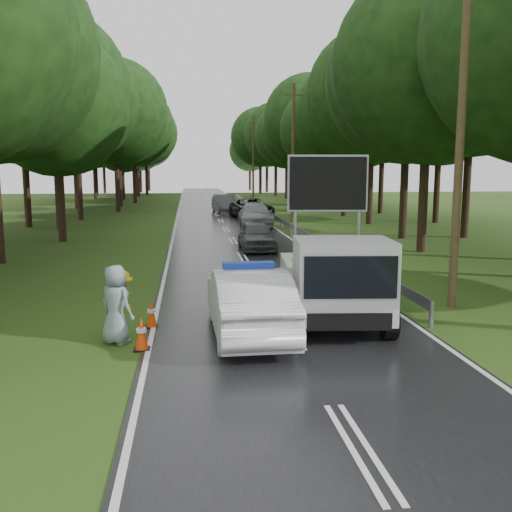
{
  "coord_description": "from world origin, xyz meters",
  "views": [
    {
      "loc": [
        -2.39,
        -13.5,
        4.04
      ],
      "look_at": [
        -0.33,
        4.03,
        1.3
      ],
      "focal_mm": 40.0,
      "sensor_mm": 36.0,
      "label": 1
    }
  ],
  "objects": [
    {
      "name": "utility_pole_far",
      "position": [
        5.2,
        54.0,
        5.06
      ],
      "size": [
        1.4,
        0.24,
        10.0
      ],
      "color": "#44341F",
      "rests_on": "ground"
    },
    {
      "name": "cone_left_mid",
      "position": [
        -3.4,
        0.84,
        0.35
      ],
      "size": [
        0.34,
        0.34,
        0.71
      ],
      "color": "black",
      "rests_on": "ground"
    },
    {
      "name": "utility_pole_near",
      "position": [
        5.2,
        2.0,
        5.06
      ],
      "size": [
        1.4,
        0.24,
        10.0
      ],
      "color": "#44341F",
      "rests_on": "ground"
    },
    {
      "name": "cone_center",
      "position": [
        -0.53,
        2.0,
        0.32
      ],
      "size": [
        0.31,
        0.31,
        0.66
      ],
      "color": "black",
      "rests_on": "ground"
    },
    {
      "name": "road",
      "position": [
        0.0,
        30.0,
        0.01
      ],
      "size": [
        7.0,
        140.0,
        0.02
      ],
      "primitive_type": "cube",
      "color": "black",
      "rests_on": "ground"
    },
    {
      "name": "bystander_right",
      "position": [
        -4.11,
        -0.4,
        0.92
      ],
      "size": [
        1.07,
        1.03,
        1.84
      ],
      "primitive_type": "imported",
      "rotation": [
        0.0,
        0.0,
        2.45
      ],
      "color": "gray",
      "rests_on": "ground"
    },
    {
      "name": "barrier",
      "position": [
        0.8,
        2.5,
        0.78
      ],
      "size": [
        2.47,
        0.39,
        1.03
      ],
      "rotation": [
        0.0,
        0.0,
        0.14
      ],
      "color": "yellow",
      "rests_on": "ground"
    },
    {
      "name": "bystander_left",
      "position": [
        -4.04,
        0.0,
        0.82
      ],
      "size": [
        0.84,
        1.18,
        1.64
      ],
      "primitive_type": "imported",
      "rotation": [
        0.0,
        0.0,
        1.33
      ],
      "color": "#E0BB0C",
      "rests_on": "ground"
    },
    {
      "name": "queue_car_first",
      "position": [
        0.91,
        14.32,
        0.72
      ],
      "size": [
        1.76,
        4.24,
        1.44
      ],
      "primitive_type": "imported",
      "rotation": [
        0.0,
        0.0,
        -0.01
      ],
      "color": "#414549",
      "rests_on": "ground"
    },
    {
      "name": "police_sedan",
      "position": [
        -1.0,
        -0.12,
        0.83
      ],
      "size": [
        1.86,
        5.02,
        1.81
      ],
      "rotation": [
        0.0,
        0.0,
        3.17
      ],
      "color": "silver",
      "rests_on": "ground"
    },
    {
      "name": "ground",
      "position": [
        0.0,
        0.0,
        0.0
      ],
      "size": [
        160.0,
        160.0,
        0.0
      ],
      "primitive_type": "plane",
      "color": "#264313",
      "rests_on": "ground"
    },
    {
      "name": "cone_right",
      "position": [
        2.4,
        3.64,
        0.37
      ],
      "size": [
        0.36,
        0.36,
        0.76
      ],
      "color": "black",
      "rests_on": "ground"
    },
    {
      "name": "utility_pole_mid",
      "position": [
        5.2,
        28.0,
        5.06
      ],
      "size": [
        1.4,
        0.24,
        10.0
      ],
      "color": "#44341F",
      "rests_on": "ground"
    },
    {
      "name": "guardrail",
      "position": [
        3.7,
        29.67,
        0.55
      ],
      "size": [
        0.12,
        60.06,
        0.7
      ],
      "color": "gray",
      "rests_on": "ground"
    },
    {
      "name": "queue_car_second",
      "position": [
        2.2,
        25.91,
        0.79
      ],
      "size": [
        2.46,
        5.56,
        1.59
      ],
      "primitive_type": "imported",
      "rotation": [
        0.0,
        0.0,
        -0.04
      ],
      "color": "gray",
      "rests_on": "ground"
    },
    {
      "name": "cone_far",
      "position": [
        1.21,
        3.45,
        0.38
      ],
      "size": [
        0.37,
        0.37,
        0.78
      ],
      "color": "black",
      "rests_on": "ground"
    },
    {
      "name": "queue_car_fourth",
      "position": [
        0.8,
        37.91,
        0.83
      ],
      "size": [
        2.21,
        5.15,
        1.65
      ],
      "primitive_type": "imported",
      "rotation": [
        0.0,
        0.0,
        0.09
      ],
      "color": "#43454B",
      "rests_on": "ground"
    },
    {
      "name": "cone_near_left",
      "position": [
        -3.5,
        -1.0,
        0.37
      ],
      "size": [
        0.36,
        0.36,
        0.77
      ],
      "color": "black",
      "rests_on": "ground"
    },
    {
      "name": "officer",
      "position": [
        0.7,
        2.4,
        0.92
      ],
      "size": [
        0.67,
        0.44,
        1.84
      ],
      "primitive_type": "imported",
      "rotation": [
        0.0,
        0.0,
        3.15
      ],
      "color": "#C8E40C",
      "rests_on": "ground"
    },
    {
      "name": "queue_car_third",
      "position": [
        2.6,
        31.91,
        0.81
      ],
      "size": [
        3.4,
        6.13,
        1.63
      ],
      "primitive_type": "imported",
      "rotation": [
        0.0,
        0.0,
        0.12
      ],
      "color": "black",
      "rests_on": "ground"
    },
    {
      "name": "civilian",
      "position": [
        1.5,
        3.0,
        0.92
      ],
      "size": [
        0.94,
        0.75,
        1.84
      ],
      "primitive_type": "imported",
      "rotation": [
        0.0,
        0.0,
        -0.06
      ],
      "color": "#192AA5",
      "rests_on": "ground"
    },
    {
      "name": "work_truck",
      "position": [
        1.34,
        0.78,
        1.18
      ],
      "size": [
        2.88,
        5.64,
        4.34
      ],
      "rotation": [
        0.0,
        0.0,
        -0.09
      ],
      "color": "gray",
      "rests_on": "ground"
    }
  ]
}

